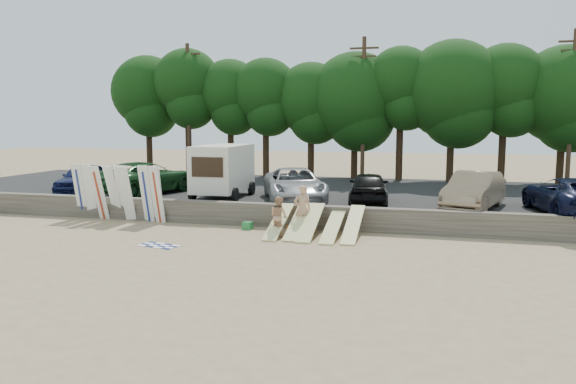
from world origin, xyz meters
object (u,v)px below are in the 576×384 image
(car_2, at_px, (295,185))
(beachgoer_b, at_px, (279,216))
(beachgoer_a, at_px, (302,209))
(box_trailer, at_px, (223,168))
(car_5, at_px, (569,196))
(car_3, at_px, (369,187))
(car_1, at_px, (144,178))
(car_0, at_px, (84,178))
(car_4, at_px, (474,191))
(cooler, at_px, (248,226))

(car_2, bearing_deg, beachgoer_b, -104.30)
(beachgoer_a, bearing_deg, box_trailer, -63.27)
(car_5, bearing_deg, car_3, -15.54)
(car_1, distance_m, car_3, 11.85)
(car_0, xyz_separation_m, car_1, (3.42, 0.30, 0.08))
(beachgoer_a, relative_size, beachgoer_b, 1.23)
(box_trailer, relative_size, car_4, 0.85)
(box_trailer, height_order, car_5, box_trailer)
(car_2, distance_m, cooler, 4.27)
(car_0, height_order, beachgoer_a, car_0)
(car_1, height_order, car_5, car_1)
(car_5, bearing_deg, car_2, -13.71)
(box_trailer, distance_m, car_2, 3.82)
(box_trailer, xyz_separation_m, car_1, (-4.56, 0.25, -0.62))
(beachgoer_b, relative_size, cooler, 4.17)
(box_trailer, bearing_deg, cooler, -58.15)
(car_3, bearing_deg, cooler, 34.63)
(car_4, bearing_deg, car_1, -166.35)
(car_1, xyz_separation_m, car_2, (8.31, -0.46, -0.06))
(car_1, xyz_separation_m, car_3, (11.84, -0.38, -0.09))
(car_1, bearing_deg, beachgoer_b, 162.66)
(car_2, bearing_deg, car_0, 157.67)
(beachgoer_a, xyz_separation_m, beachgoer_b, (-0.75, -0.86, -0.19))
(car_1, bearing_deg, car_2, -169.65)
(car_4, bearing_deg, car_2, -166.06)
(car_2, height_order, car_3, car_2)
(car_3, relative_size, beachgoer_a, 2.25)
(car_5, bearing_deg, car_4, -14.98)
(beachgoer_b, bearing_deg, car_3, -88.33)
(car_0, xyz_separation_m, car_2, (11.73, -0.16, 0.03))
(car_3, bearing_deg, car_5, 168.22)
(car_4, bearing_deg, cooler, -142.24)
(car_2, xyz_separation_m, beachgoer_b, (0.62, -4.88, -0.69))
(car_5, distance_m, cooler, 13.37)
(beachgoer_a, bearing_deg, cooler, -25.84)
(car_0, height_order, car_3, car_0)
(car_3, distance_m, car_5, 8.38)
(beachgoer_a, bearing_deg, car_0, -41.41)
(car_3, height_order, car_4, car_4)
(box_trailer, bearing_deg, beachgoer_a, -41.16)
(car_2, relative_size, car_4, 1.15)
(beachgoer_a, xyz_separation_m, cooler, (-2.38, 0.09, -0.82))
(car_1, bearing_deg, car_0, 18.55)
(car_3, xyz_separation_m, beachgoer_b, (-2.91, -4.95, -0.66))
(beachgoer_a, distance_m, cooler, 2.52)
(car_2, height_order, car_5, car_2)
(car_1, relative_size, beachgoer_a, 3.10)
(car_1, bearing_deg, box_trailer, -169.63)
(car_1, height_order, car_4, car_1)
(car_0, bearing_deg, box_trailer, -11.93)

